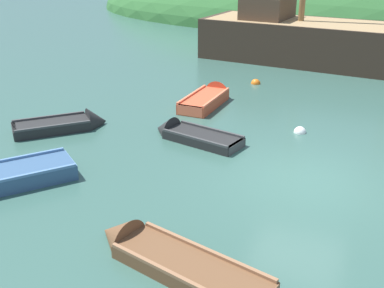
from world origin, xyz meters
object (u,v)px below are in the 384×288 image
(sailing_ship, at_px, (337,49))
(buoy_white, at_px, (300,132))
(buoy_orange, at_px, (256,84))
(rowboat_near_dock, at_px, (189,136))
(rowboat_portside, at_px, (164,259))
(rowboat_center, at_px, (68,126))
(rowboat_far, at_px, (209,99))

(sailing_ship, distance_m, buoy_white, 10.16)
(buoy_orange, bearing_deg, buoy_white, -60.71)
(rowboat_near_dock, relative_size, rowboat_portside, 0.80)
(sailing_ship, height_order, rowboat_center, sailing_ship)
(sailing_ship, height_order, rowboat_near_dock, sailing_ship)
(rowboat_far, bearing_deg, rowboat_portside, -162.68)
(rowboat_center, relative_size, buoy_orange, 7.01)
(rowboat_far, xyz_separation_m, buoy_orange, (0.95, 3.34, -0.14))
(rowboat_portside, xyz_separation_m, buoy_white, (1.15, 7.89, -0.08))
(rowboat_center, xyz_separation_m, buoy_orange, (4.30, 7.75, -0.10))
(buoy_orange, bearing_deg, rowboat_portside, -82.36)
(rowboat_far, relative_size, buoy_white, 8.21)
(rowboat_center, bearing_deg, sailing_ship, 15.56)
(sailing_ship, bearing_deg, rowboat_near_dock, -97.54)
(rowboat_portside, height_order, buoy_white, rowboat_portside)
(rowboat_portside, bearing_deg, rowboat_far, -59.39)
(sailing_ship, height_order, rowboat_far, sailing_ship)
(rowboat_near_dock, distance_m, buoy_white, 3.64)
(rowboat_portside, bearing_deg, rowboat_center, -26.18)
(sailing_ship, relative_size, rowboat_center, 5.81)
(rowboat_near_dock, bearing_deg, buoy_orange, -78.33)
(rowboat_far, relative_size, buoy_orange, 8.01)
(buoy_orange, bearing_deg, rowboat_far, -105.90)
(rowboat_near_dock, height_order, rowboat_portside, rowboat_portside)
(buoy_white, bearing_deg, rowboat_near_dock, -149.34)
(sailing_ship, relative_size, rowboat_near_dock, 5.25)
(buoy_white, bearing_deg, rowboat_portside, -98.26)
(buoy_white, relative_size, buoy_orange, 0.97)
(buoy_white, bearing_deg, buoy_orange, 119.29)
(sailing_ship, bearing_deg, rowboat_far, -107.61)
(rowboat_center, relative_size, buoy_white, 7.19)
(rowboat_portside, bearing_deg, sailing_ship, -78.19)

